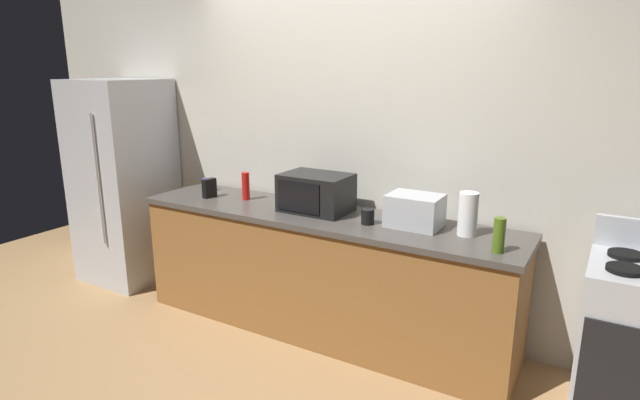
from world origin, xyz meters
name	(u,v)px	position (x,y,z in m)	size (l,w,h in m)	color
ground_plane	(290,354)	(0.00, 0.00, 0.00)	(8.00, 8.00, 0.00)	#A87F51
back_wall	(348,143)	(0.00, 0.81, 1.35)	(6.40, 0.10, 2.70)	beige
counter_run	(320,273)	(0.00, 0.40, 0.45)	(2.84, 0.64, 0.90)	brown
refrigerator	(124,182)	(-2.05, 0.40, 0.90)	(0.72, 0.73, 1.80)	#B7BABF
microwave	(316,193)	(-0.06, 0.45, 1.04)	(0.48, 0.35, 0.27)	black
toaster_oven	(415,211)	(0.67, 0.46, 1.01)	(0.34, 0.26, 0.21)	#B7BABF
paper_towel_roll	(468,214)	(1.02, 0.45, 1.04)	(0.12, 0.12, 0.27)	white
cordless_phone	(209,188)	(-0.99, 0.36, 0.98)	(0.05, 0.11, 0.15)	black
bottle_olive_oil	(499,235)	(1.25, 0.24, 1.00)	(0.07, 0.07, 0.20)	#4C6B19
bottle_hot_sauce	(246,186)	(-0.70, 0.45, 1.01)	(0.06, 0.06, 0.22)	red
mug_black	(368,217)	(0.39, 0.35, 0.95)	(0.09, 0.09, 0.10)	black
mug_blue	(207,185)	(-1.16, 0.52, 0.95)	(0.09, 0.09, 0.10)	#2D4CB2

